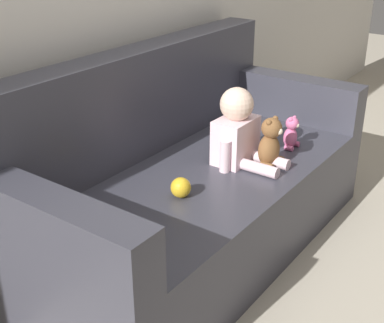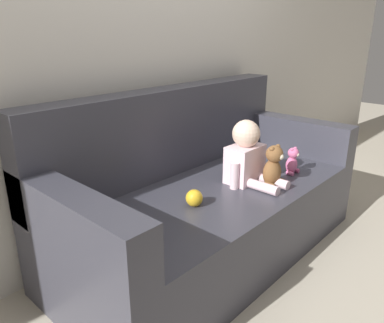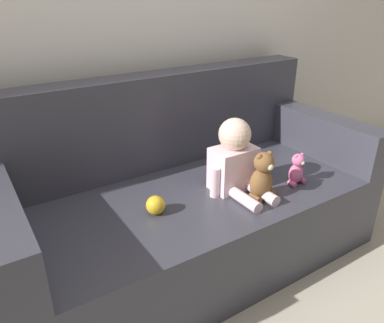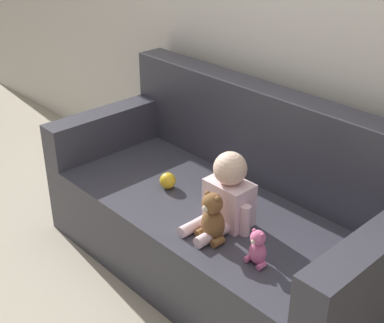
{
  "view_description": "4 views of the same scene",
  "coord_description": "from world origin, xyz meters",
  "px_view_note": "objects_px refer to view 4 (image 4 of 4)",
  "views": [
    {
      "loc": [
        -1.95,
        -1.36,
        1.6
      ],
      "look_at": [
        -0.13,
        -0.05,
        0.56
      ],
      "focal_mm": 50.0,
      "sensor_mm": 36.0,
      "label": 1
    },
    {
      "loc": [
        -1.62,
        -1.31,
        1.34
      ],
      "look_at": [
        -0.19,
        -0.0,
        0.66
      ],
      "focal_mm": 35.0,
      "sensor_mm": 36.0,
      "label": 2
    },
    {
      "loc": [
        -0.95,
        -1.46,
        1.43
      ],
      "look_at": [
        -0.06,
        -0.07,
        0.66
      ],
      "focal_mm": 35.0,
      "sensor_mm": 36.0,
      "label": 3
    },
    {
      "loc": [
        1.71,
        -1.77,
        1.98
      ],
      "look_at": [
        -0.06,
        -0.12,
        0.71
      ],
      "focal_mm": 50.0,
      "sensor_mm": 36.0,
      "label": 4
    }
  ],
  "objects_px": {
    "couch": "(224,214)",
    "toy_ball": "(168,181)",
    "plush_toy_side": "(257,248)",
    "teddy_bear_brown": "(212,218)",
    "person_baby": "(227,195)"
  },
  "relations": [
    {
      "from": "plush_toy_side",
      "to": "toy_ball",
      "type": "xyz_separation_m",
      "value": [
        -0.78,
        0.15,
        -0.04
      ]
    },
    {
      "from": "teddy_bear_brown",
      "to": "person_baby",
      "type": "bearing_deg",
      "value": 108.83
    },
    {
      "from": "teddy_bear_brown",
      "to": "plush_toy_side",
      "type": "xyz_separation_m",
      "value": [
        0.27,
        0.02,
        -0.04
      ]
    },
    {
      "from": "plush_toy_side",
      "to": "toy_ball",
      "type": "bearing_deg",
      "value": 169.44
    },
    {
      "from": "person_baby",
      "to": "teddy_bear_brown",
      "type": "distance_m",
      "value": 0.17
    },
    {
      "from": "teddy_bear_brown",
      "to": "plush_toy_side",
      "type": "distance_m",
      "value": 0.27
    },
    {
      "from": "plush_toy_side",
      "to": "toy_ball",
      "type": "relative_size",
      "value": 1.93
    },
    {
      "from": "couch",
      "to": "plush_toy_side",
      "type": "distance_m",
      "value": 0.62
    },
    {
      "from": "teddy_bear_brown",
      "to": "plush_toy_side",
      "type": "height_order",
      "value": "teddy_bear_brown"
    },
    {
      "from": "teddy_bear_brown",
      "to": "toy_ball",
      "type": "bearing_deg",
      "value": 162.52
    },
    {
      "from": "couch",
      "to": "toy_ball",
      "type": "xyz_separation_m",
      "value": [
        -0.28,
        -0.17,
        0.16
      ]
    },
    {
      "from": "person_baby",
      "to": "toy_ball",
      "type": "height_order",
      "value": "person_baby"
    },
    {
      "from": "person_baby",
      "to": "toy_ball",
      "type": "distance_m",
      "value": 0.48
    },
    {
      "from": "toy_ball",
      "to": "teddy_bear_brown",
      "type": "bearing_deg",
      "value": -17.48
    },
    {
      "from": "couch",
      "to": "toy_ball",
      "type": "bearing_deg",
      "value": -149.47
    }
  ]
}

